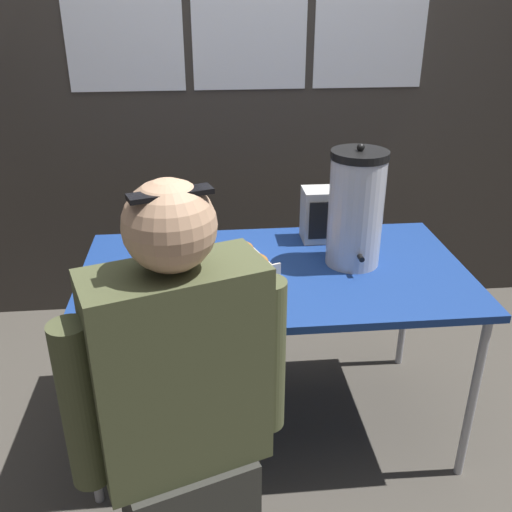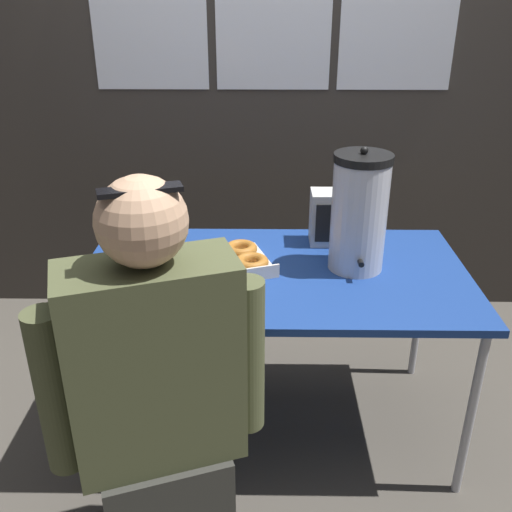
# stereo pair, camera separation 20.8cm
# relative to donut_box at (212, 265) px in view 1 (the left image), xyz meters

# --- Properties ---
(ground_plane) EXTENTS (12.00, 12.00, 0.00)m
(ground_plane) POSITION_rel_donut_box_xyz_m (0.23, -0.01, -0.74)
(ground_plane) COLOR #4C473F
(back_wall) EXTENTS (6.00, 0.11, 2.47)m
(back_wall) POSITION_rel_donut_box_xyz_m (0.23, 1.07, 0.49)
(back_wall) COLOR #38332D
(back_wall) RESTS_ON ground
(folding_table) EXTENTS (1.43, 0.80, 0.72)m
(folding_table) POSITION_rel_donut_box_xyz_m (0.23, -0.01, -0.07)
(folding_table) COLOR navy
(folding_table) RESTS_ON ground
(donut_box) EXTENTS (0.49, 0.41, 0.05)m
(donut_box) POSITION_rel_donut_box_xyz_m (0.00, 0.00, 0.00)
(donut_box) COLOR beige
(donut_box) RESTS_ON folding_table
(coffee_urn) EXTENTS (0.21, 0.23, 0.46)m
(coffee_urn) POSITION_rel_donut_box_xyz_m (0.53, 0.02, 0.19)
(coffee_urn) COLOR silver
(coffee_urn) RESTS_ON folding_table
(cell_phone) EXTENTS (0.13, 0.17, 0.01)m
(cell_phone) POSITION_rel_donut_box_xyz_m (-0.37, -0.12, -0.02)
(cell_phone) COLOR #2D334C
(cell_phone) RESTS_ON folding_table
(space_heater) EXTENTS (0.18, 0.13, 0.22)m
(space_heater) POSITION_rel_donut_box_xyz_m (0.46, 0.25, 0.08)
(space_heater) COLOR silver
(space_heater) RESTS_ON folding_table
(person_seated) EXTENTS (0.59, 0.36, 1.28)m
(person_seated) POSITION_rel_donut_box_xyz_m (-0.10, -0.64, -0.14)
(person_seated) COLOR #33332D
(person_seated) RESTS_ON ground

